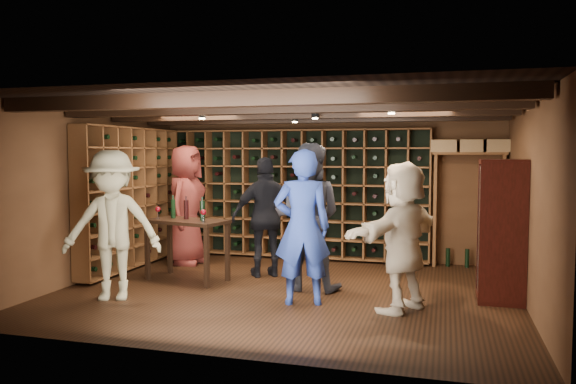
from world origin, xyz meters
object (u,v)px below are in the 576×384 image
(guest_red_floral, at_px, (186,205))
(guest_beige, at_px, (403,236))
(guest_khaki, at_px, (112,225))
(display_cabinet, at_px, (501,234))
(guest_woman_black, at_px, (267,217))
(man_grey_suit, at_px, (308,217))
(tasting_table, at_px, (187,227))
(man_blue_shirt, at_px, (302,227))

(guest_red_floral, distance_m, guest_beige, 4.16)
(guest_khaki, relative_size, guest_beige, 1.07)
(display_cabinet, xyz_separation_m, guest_woman_black, (-3.25, 0.61, 0.04))
(guest_red_floral, relative_size, guest_beige, 1.13)
(man_grey_suit, height_order, tasting_table, man_grey_suit)
(man_blue_shirt, bearing_deg, guest_beige, 164.15)
(guest_beige, bearing_deg, guest_woman_black, -92.19)
(man_blue_shirt, relative_size, tasting_table, 1.48)
(display_cabinet, bearing_deg, man_grey_suit, 179.61)
(guest_khaki, distance_m, guest_beige, 3.61)
(man_grey_suit, relative_size, guest_beige, 1.13)
(guest_khaki, bearing_deg, guest_beige, -13.17)
(guest_beige, relative_size, tasting_table, 1.37)
(man_grey_suit, bearing_deg, guest_beige, 152.13)
(guest_woman_black, bearing_deg, guest_khaki, 20.01)
(man_blue_shirt, relative_size, guest_red_floral, 0.96)
(display_cabinet, relative_size, guest_woman_black, 0.97)
(man_blue_shirt, xyz_separation_m, guest_woman_black, (-0.90, 1.35, -0.05))
(guest_red_floral, height_order, tasting_table, guest_red_floral)
(guest_red_floral, height_order, guest_khaki, guest_red_floral)
(guest_beige, bearing_deg, guest_red_floral, -87.25)
(guest_woman_black, relative_size, tasting_table, 1.40)
(tasting_table, bearing_deg, guest_red_floral, 129.64)
(man_blue_shirt, distance_m, guest_red_floral, 3.15)
(guest_woman_black, xyz_separation_m, tasting_table, (-1.04, -0.57, -0.11))
(man_blue_shirt, height_order, guest_beige, man_blue_shirt)
(guest_beige, xyz_separation_m, tasting_table, (-3.14, 0.74, -0.10))
(guest_red_floral, distance_m, guest_khaki, 2.36)
(man_blue_shirt, bearing_deg, guest_khaki, -7.34)
(guest_woman_black, height_order, guest_beige, guest_woman_black)
(guest_khaki, bearing_deg, tasting_table, 49.50)
(display_cabinet, height_order, tasting_table, display_cabinet)
(guest_woman_black, xyz_separation_m, guest_khaki, (-1.47, -1.78, 0.05))
(guest_woman_black, bearing_deg, guest_red_floral, -50.23)
(man_blue_shirt, height_order, guest_red_floral, guest_red_floral)
(display_cabinet, bearing_deg, guest_woman_black, 169.40)
(guest_beige, bearing_deg, tasting_table, -73.55)
(guest_red_floral, xyz_separation_m, tasting_table, (0.56, -1.15, -0.21))
(guest_beige, bearing_deg, man_blue_shirt, -58.38)
(man_grey_suit, bearing_deg, man_blue_shirt, 99.51)
(guest_red_floral, bearing_deg, guest_khaki, -178.07)
(guest_red_floral, relative_size, guest_khaki, 1.05)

